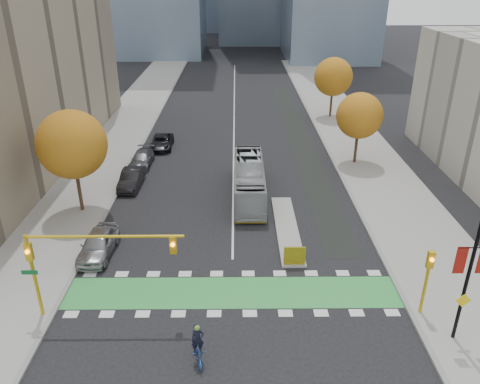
{
  "coord_description": "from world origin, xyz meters",
  "views": [
    {
      "loc": [
        0.28,
        -21.1,
        17.41
      ],
      "look_at": [
        0.53,
        9.14,
        3.0
      ],
      "focal_mm": 35.0,
      "sensor_mm": 36.0,
      "label": 1
    }
  ],
  "objects_px": {
    "tree_west": "(72,145)",
    "parked_car_c": "(142,159)",
    "parked_car_a": "(98,244)",
    "parked_car_b": "(131,179)",
    "tree_east_near": "(359,116)",
    "parked_car_d": "(162,142)",
    "hazard_board": "(295,256)",
    "traffic_signal_east": "(428,273)",
    "tree_east_far": "(333,77)",
    "cyclist": "(198,349)",
    "traffic_signal_west": "(79,254)",
    "banner_lamppost": "(471,265)",
    "bus": "(249,180)"
  },
  "relations": [
    {
      "from": "hazard_board",
      "to": "parked_car_d",
      "type": "relative_size",
      "value": 0.29
    },
    {
      "from": "hazard_board",
      "to": "tree_west",
      "type": "bearing_deg",
      "value": 154.01
    },
    {
      "from": "parked_car_a",
      "to": "parked_car_c",
      "type": "xyz_separation_m",
      "value": [
        0.0,
        15.94,
        -0.14
      ]
    },
    {
      "from": "banner_lamppost",
      "to": "parked_car_d",
      "type": "bearing_deg",
      "value": 123.44
    },
    {
      "from": "traffic_signal_west",
      "to": "cyclist",
      "type": "height_order",
      "value": "traffic_signal_west"
    },
    {
      "from": "parked_car_a",
      "to": "cyclist",
      "type": "bearing_deg",
      "value": -49.87
    },
    {
      "from": "tree_east_far",
      "to": "parked_car_a",
      "type": "height_order",
      "value": "tree_east_far"
    },
    {
      "from": "cyclist",
      "to": "parked_car_a",
      "type": "distance_m",
      "value": 12.09
    },
    {
      "from": "traffic_signal_west",
      "to": "banner_lamppost",
      "type": "height_order",
      "value": "banner_lamppost"
    },
    {
      "from": "tree_west",
      "to": "parked_car_c",
      "type": "relative_size",
      "value": 1.75
    },
    {
      "from": "parked_car_a",
      "to": "parked_car_b",
      "type": "distance_m",
      "value": 10.94
    },
    {
      "from": "tree_west",
      "to": "traffic_signal_west",
      "type": "height_order",
      "value": "tree_west"
    },
    {
      "from": "parked_car_d",
      "to": "parked_car_b",
      "type": "bearing_deg",
      "value": -98.04
    },
    {
      "from": "parked_car_c",
      "to": "parked_car_d",
      "type": "bearing_deg",
      "value": 77.62
    },
    {
      "from": "traffic_signal_west",
      "to": "parked_car_d",
      "type": "xyz_separation_m",
      "value": [
        0.17,
        27.17,
        -3.36
      ]
    },
    {
      "from": "tree_east_near",
      "to": "parked_car_d",
      "type": "bearing_deg",
      "value": 166.75
    },
    {
      "from": "hazard_board",
      "to": "cyclist",
      "type": "height_order",
      "value": "cyclist"
    },
    {
      "from": "parked_car_a",
      "to": "hazard_board",
      "type": "bearing_deg",
      "value": -4.14
    },
    {
      "from": "traffic_signal_east",
      "to": "parked_car_d",
      "type": "bearing_deg",
      "value": 123.91
    },
    {
      "from": "traffic_signal_east",
      "to": "tree_east_far",
      "type": "bearing_deg",
      "value": 87.03
    },
    {
      "from": "parked_car_d",
      "to": "banner_lamppost",
      "type": "bearing_deg",
      "value": -57.52
    },
    {
      "from": "hazard_board",
      "to": "tree_east_far",
      "type": "height_order",
      "value": "tree_east_far"
    },
    {
      "from": "banner_lamppost",
      "to": "cyclist",
      "type": "relative_size",
      "value": 3.77
    },
    {
      "from": "tree_east_near",
      "to": "traffic_signal_east",
      "type": "distance_m",
      "value": 22.66
    },
    {
      "from": "traffic_signal_west",
      "to": "parked_car_d",
      "type": "height_order",
      "value": "traffic_signal_west"
    },
    {
      "from": "tree_east_far",
      "to": "bus",
      "type": "bearing_deg",
      "value": -115.64
    },
    {
      "from": "tree_east_far",
      "to": "parked_car_b",
      "type": "xyz_separation_m",
      "value": [
        -21.5,
        -21.35,
        -4.48
      ]
    },
    {
      "from": "parked_car_b",
      "to": "parked_car_d",
      "type": "height_order",
      "value": "parked_car_b"
    },
    {
      "from": "tree_east_far",
      "to": "parked_car_b",
      "type": "bearing_deg",
      "value": -135.21
    },
    {
      "from": "bus",
      "to": "traffic_signal_west",
      "type": "bearing_deg",
      "value": -121.0
    },
    {
      "from": "hazard_board",
      "to": "parked_car_d",
      "type": "bearing_deg",
      "value": 117.64
    },
    {
      "from": "bus",
      "to": "parked_car_b",
      "type": "distance_m",
      "value": 10.54
    },
    {
      "from": "traffic_signal_west",
      "to": "parked_car_b",
      "type": "relative_size",
      "value": 1.84
    },
    {
      "from": "banner_lamppost",
      "to": "parked_car_a",
      "type": "height_order",
      "value": "banner_lamppost"
    },
    {
      "from": "tree_west",
      "to": "parked_car_a",
      "type": "height_order",
      "value": "tree_west"
    },
    {
      "from": "cyclist",
      "to": "parked_car_a",
      "type": "bearing_deg",
      "value": 113.85
    },
    {
      "from": "traffic_signal_west",
      "to": "parked_car_c",
      "type": "bearing_deg",
      "value": 92.76
    },
    {
      "from": "hazard_board",
      "to": "tree_west",
      "type": "relative_size",
      "value": 0.17
    },
    {
      "from": "traffic_signal_west",
      "to": "traffic_signal_east",
      "type": "xyz_separation_m",
      "value": [
        18.43,
        0.0,
        -1.3
      ]
    },
    {
      "from": "tree_west",
      "to": "tree_east_far",
      "type": "relative_size",
      "value": 1.08
    },
    {
      "from": "traffic_signal_east",
      "to": "parked_car_d",
      "type": "relative_size",
      "value": 0.85
    },
    {
      "from": "tree_west",
      "to": "traffic_signal_west",
      "type": "distance_m",
      "value": 13.25
    },
    {
      "from": "tree_west",
      "to": "parked_car_a",
      "type": "xyz_separation_m",
      "value": [
        3.0,
        -6.29,
        -4.79
      ]
    },
    {
      "from": "traffic_signal_west",
      "to": "parked_car_b",
      "type": "xyz_separation_m",
      "value": [
        -1.07,
        17.17,
        -3.27
      ]
    },
    {
      "from": "tree_east_far",
      "to": "parked_car_d",
      "type": "distance_m",
      "value": 23.66
    },
    {
      "from": "parked_car_a",
      "to": "parked_car_b",
      "type": "relative_size",
      "value": 1.04
    },
    {
      "from": "tree_west",
      "to": "parked_car_b",
      "type": "relative_size",
      "value": 1.77
    },
    {
      "from": "cyclist",
      "to": "traffic_signal_west",
      "type": "bearing_deg",
      "value": 138.28
    },
    {
      "from": "cyclist",
      "to": "bus",
      "type": "relative_size",
      "value": 0.21
    },
    {
      "from": "hazard_board",
      "to": "parked_car_a",
      "type": "distance_m",
      "value": 13.09
    }
  ]
}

